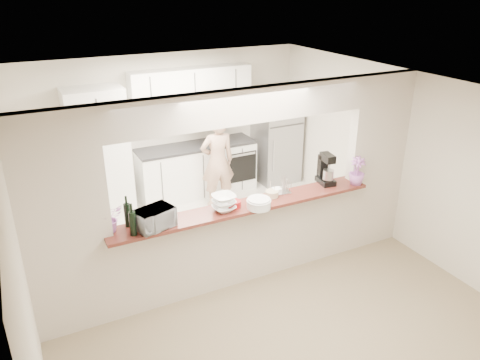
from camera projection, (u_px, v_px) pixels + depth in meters
floor at (244, 278)px, 6.12m from camera, size 6.00×6.00×0.00m
tile_overlay at (199, 226)px, 7.39m from camera, size 5.00×2.90×0.01m
partition at (244, 174)px, 5.54m from camera, size 5.00×0.15×2.50m
bar_counter at (244, 240)px, 5.89m from camera, size 3.40×0.38×1.09m
kitchen_cabinets at (161, 148)px, 7.89m from camera, size 3.15×0.62×2.25m
refrigerator at (276, 138)px, 8.81m from camera, size 0.75×0.70×1.70m
flower_left at (109, 218)px, 5.01m from camera, size 0.34×0.31×0.31m
wine_bottle_a at (133, 223)px, 4.93m from camera, size 0.07×0.07×0.37m
wine_bottle_b at (127, 215)px, 5.11m from camera, size 0.07×0.07×0.36m
toaster_oven at (154, 218)px, 5.09m from camera, size 0.48×0.39×0.23m
serving_bowls at (224, 203)px, 5.47m from camera, size 0.28×0.28×0.20m
plate_stack_a at (259, 203)px, 5.55m from camera, size 0.27×0.27×0.12m
plate_stack_b at (259, 204)px, 5.56m from camera, size 0.30×0.30×0.10m
red_bowl at (234, 204)px, 5.59m from camera, size 0.17×0.17×0.08m
tan_bowl at (272, 194)px, 5.85m from camera, size 0.17×0.17×0.08m
utensil_caddy at (281, 186)px, 5.92m from camera, size 0.27×0.17×0.23m
stand_mixer at (326, 170)px, 6.19m from camera, size 0.22×0.31×0.42m
flower_right at (357, 171)px, 6.16m from camera, size 0.27×0.27×0.37m
person at (217, 162)px, 7.79m from camera, size 0.61×0.43×1.60m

